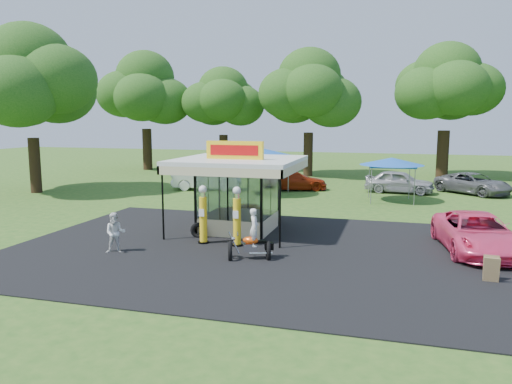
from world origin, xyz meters
TOP-DOWN VIEW (x-y plane):
  - ground at (0.00, 0.00)m, footprint 120.00×120.00m
  - asphalt_apron at (0.00, 2.00)m, footprint 20.00×14.00m
  - gas_station_kiosk at (-2.00, 4.99)m, footprint 5.40×5.40m
  - gas_pump_left at (-2.68, 2.35)m, footprint 0.46×0.46m
  - gas_pump_right at (-1.20, 2.33)m, footprint 0.46×0.46m
  - motorcycle at (-0.06, 0.67)m, footprint 1.76×1.24m
  - spare_tires at (-3.31, 3.30)m, footprint 0.80×0.52m
  - a_frame_sign at (7.95, 0.29)m, footprint 0.49×0.46m
  - kiosk_car at (-2.00, 7.20)m, footprint 2.82×1.13m
  - pink_sedan at (8.02, 4.07)m, footprint 3.27×5.77m
  - spectator_west at (-5.42, 0.10)m, footprint 0.95×0.87m
  - bg_car_a at (-8.41, 17.19)m, footprint 5.21×2.73m
  - bg_car_b at (-2.26, 18.83)m, footprint 5.07×3.26m
  - bg_car_c at (5.08, 19.43)m, footprint 4.85×2.44m
  - bg_car_d at (9.98, 20.40)m, footprint 5.44×5.24m
  - tent_west at (-3.99, 16.10)m, footprint 4.54×4.54m
  - tent_east at (4.56, 15.62)m, footprint 3.94×3.94m
  - oak_far_a at (-19.53, 29.00)m, footprint 9.73×9.73m
  - oak_far_b at (-11.61, 29.73)m, footprint 8.27×8.27m
  - oak_far_c at (-2.87, 27.81)m, footprint 9.38×9.38m
  - oak_far_d at (8.67, 30.33)m, footprint 9.59×9.59m
  - oak_near at (-19.43, 12.60)m, footprint 9.83×9.83m

SIDE VIEW (x-z plane):
  - ground at x=0.00m, z-range 0.00..0.00m
  - asphalt_apron at x=0.00m, z-range 0.00..0.04m
  - spare_tires at x=-3.31m, z-range -0.01..0.66m
  - a_frame_sign at x=7.95m, z-range 0.01..0.85m
  - kiosk_car at x=-2.00m, z-range 0.00..0.96m
  - bg_car_b at x=-2.26m, z-range 0.00..1.37m
  - bg_car_d at x=9.98m, z-range 0.00..1.44m
  - pink_sedan at x=8.02m, z-range 0.00..1.52m
  - motorcycle at x=-0.06m, z-range -0.22..1.78m
  - bg_car_c at x=5.08m, z-range 0.00..1.59m
  - spectator_west at x=-5.42m, z-range 0.00..1.59m
  - bg_car_a at x=-8.41m, z-range 0.00..1.63m
  - gas_pump_left at x=-2.68m, z-range -0.05..2.41m
  - gas_pump_right at x=-1.20m, z-range -0.05..2.42m
  - gas_station_kiosk at x=-2.00m, z-range -0.31..3.87m
  - tent_east at x=4.56m, z-range 1.11..3.87m
  - tent_west at x=-3.99m, z-range 1.28..4.45m
  - oak_far_b at x=-11.61m, z-range 1.36..11.22m
  - oak_far_c at x=-2.87m, z-range 1.49..12.54m
  - oak_near at x=-19.43m, z-range 1.43..12.75m
  - oak_far_d at x=8.67m, z-range 1.57..12.98m
  - oak_far_a at x=-19.53m, z-range 1.57..13.10m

